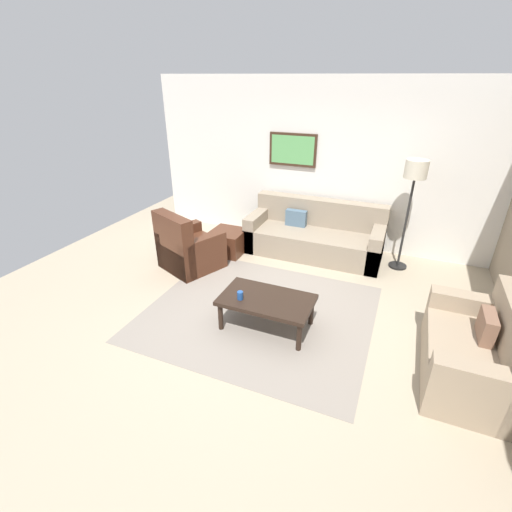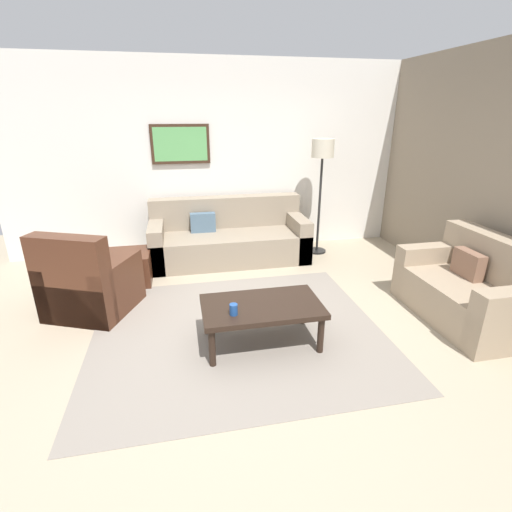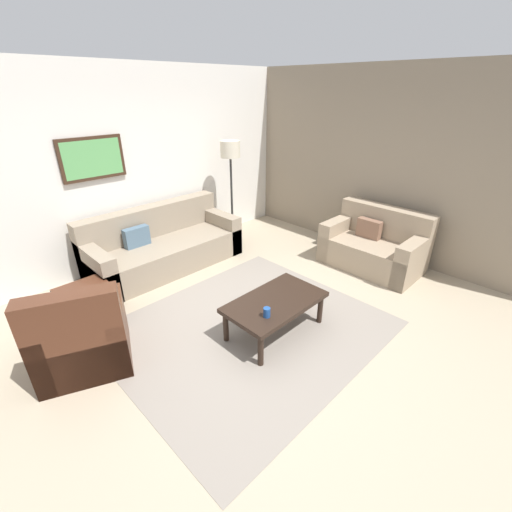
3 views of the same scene
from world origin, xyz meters
TOP-DOWN VIEW (x-y plane):
  - ground_plane at (0.00, 0.00)m, footprint 8.00×8.00m
  - rear_partition at (0.00, 2.60)m, footprint 6.00×0.12m
  - stone_feature_panel at (3.00, 0.00)m, footprint 0.12×5.20m
  - area_rug at (0.00, 0.00)m, footprint 2.84×2.48m
  - couch_main at (0.19, 2.09)m, footprint 2.25×0.93m
  - couch_loveseat at (2.47, -0.21)m, footprint 0.84×1.40m
  - armchair_leather at (-1.51, 0.70)m, footprint 1.05×1.05m
  - ottoman at (-1.18, 1.47)m, footprint 0.56×0.56m
  - coffee_table at (0.19, -0.23)m, footprint 1.10×0.64m
  - cup at (-0.09, -0.37)m, footprint 0.07×0.07m
  - lamp_standing at (1.58, 2.05)m, footprint 0.32×0.32m
  - framed_artwork at (-0.41, 2.51)m, footprint 0.84×0.04m

SIDE VIEW (x-z plane):
  - ground_plane at x=0.00m, z-range 0.00..0.00m
  - area_rug at x=0.00m, z-range 0.00..0.01m
  - ottoman at x=-1.18m, z-range 0.00..0.40m
  - couch_main at x=0.19m, z-range -0.14..0.74m
  - couch_loveseat at x=2.47m, z-range -0.14..0.74m
  - armchair_leather at x=-1.51m, z-range -0.17..0.78m
  - coffee_table at x=0.19m, z-range 0.15..0.56m
  - cup at x=-0.09m, z-range 0.41..0.51m
  - rear_partition at x=0.00m, z-range 0.00..2.80m
  - stone_feature_panel at x=3.00m, z-range 0.00..2.80m
  - lamp_standing at x=1.58m, z-range 0.55..2.26m
  - framed_artwork at x=-0.41m, z-range 1.36..1.91m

